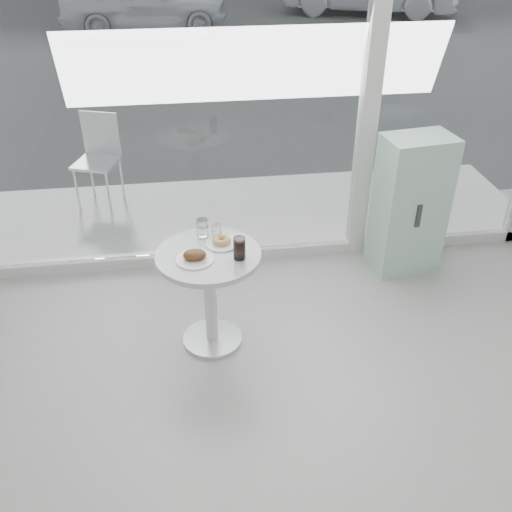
{
  "coord_description": "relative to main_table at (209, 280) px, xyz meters",
  "views": [
    {
      "loc": [
        -0.62,
        -1.36,
        2.84
      ],
      "look_at": [
        -0.2,
        1.7,
        0.85
      ],
      "focal_mm": 40.0,
      "sensor_mm": 36.0,
      "label": 1
    }
  ],
  "objects": [
    {
      "name": "room_shell",
      "position": [
        0.5,
        -2.46,
        1.36
      ],
      "size": [
        6.0,
        6.0,
        6.0
      ],
      "color": "silver",
      "rests_on": "ground"
    },
    {
      "name": "water_tumbler_b",
      "position": [
        0.07,
        0.19,
        0.27
      ],
      "size": [
        0.07,
        0.07,
        0.11
      ],
      "color": "white",
      "rests_on": "main_table"
    },
    {
      "name": "storefront",
      "position": [
        0.57,
        1.1,
        1.16
      ],
      "size": [
        5.0,
        0.14,
        3.0
      ],
      "color": "silver",
      "rests_on": "ground"
    },
    {
      "name": "patio_deck",
      "position": [
        0.5,
        1.9,
        -0.53
      ],
      "size": [
        5.6,
        1.6,
        0.05
      ],
      "primitive_type": "cube",
      "color": "white",
      "rests_on": "ground"
    },
    {
      "name": "water_tumbler_a",
      "position": [
        -0.02,
        0.24,
        0.28
      ],
      "size": [
        0.08,
        0.08,
        0.13
      ],
      "color": "white",
      "rests_on": "main_table"
    },
    {
      "name": "main_table",
      "position": [
        0.0,
        0.0,
        0.0
      ],
      "size": [
        0.72,
        0.72,
        0.77
      ],
      "color": "silver",
      "rests_on": "ground"
    },
    {
      "name": "street",
      "position": [
        0.5,
        14.1,
        -0.55
      ],
      "size": [
        40.0,
        24.0,
        0.0
      ],
      "primitive_type": "cube",
      "color": "#323232",
      "rests_on": "ground"
    },
    {
      "name": "mint_cabinet",
      "position": [
        1.74,
        0.79,
        0.05
      ],
      "size": [
        0.6,
        0.44,
        1.21
      ],
      "rotation": [
        0.0,
        0.0,
        0.14
      ],
      "color": "#9EC9B2",
      "rests_on": "ground"
    },
    {
      "name": "patio_chair",
      "position": [
        -0.97,
        2.33,
        0.03
      ],
      "size": [
        0.51,
        0.51,
        0.93
      ],
      "rotation": [
        0.0,
        0.0,
        -0.34
      ],
      "color": "silver",
      "rests_on": "patio_deck"
    },
    {
      "name": "plate_fritter",
      "position": [
        -0.09,
        -0.07,
        0.25
      ],
      "size": [
        0.25,
        0.25,
        0.07
      ],
      "color": "white",
      "rests_on": "main_table"
    },
    {
      "name": "car_white",
      "position": [
        -0.75,
        11.18,
        0.1
      ],
      "size": [
        3.85,
        1.61,
        1.3
      ],
      "primitive_type": "imported",
      "rotation": [
        0.0,
        0.0,
        1.55
      ],
      "color": "silver",
      "rests_on": "street"
    },
    {
      "name": "plate_donut",
      "position": [
        0.1,
        0.11,
        0.24
      ],
      "size": [
        0.23,
        0.23,
        0.05
      ],
      "color": "white",
      "rests_on": "main_table"
    },
    {
      "name": "cola_glass",
      "position": [
        0.2,
        -0.09,
        0.29
      ],
      "size": [
        0.08,
        0.08,
        0.16
      ],
      "color": "white",
      "rests_on": "main_table"
    }
  ]
}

